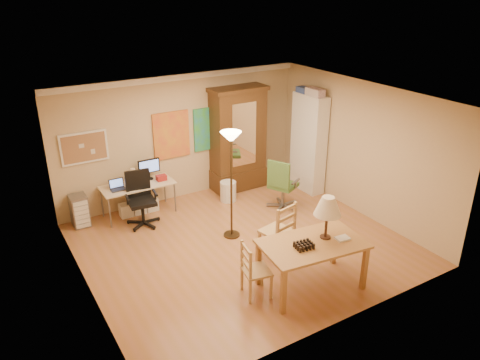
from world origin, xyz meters
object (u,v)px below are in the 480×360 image
computer_desk (139,195)px  office_chair_green (282,195)px  office_chair_black (142,211)px  bookshelf (308,143)px  dining_table (318,232)px  armoire (238,146)px

computer_desk → office_chair_green: bearing=-26.6°
office_chair_black → bookshelf: 3.93m
dining_table → armoire: (0.88, 3.85, 0.08)m
dining_table → armoire: size_ratio=0.71×
dining_table → office_chair_green: dining_table is taller
dining_table → bookshelf: (2.19, 2.98, 0.16)m
office_chair_black → armoire: (2.52, 0.56, 0.73)m
office_chair_black → bookshelf: bookshelf is taller
office_chair_black → armoire: 2.68m
office_chair_green → office_chair_black: bearing=162.9°
office_chair_black → office_chair_green: size_ratio=0.97×
office_chair_green → bookshelf: 1.44m
computer_desk → bookshelf: 3.86m
office_chair_black → computer_desk: bearing=75.8°
office_chair_green → bookshelf: (1.07, 0.53, 0.80)m
office_chair_green → computer_desk: bearing=153.4°
dining_table → computer_desk: dining_table is taller
office_chair_black → office_chair_green: 2.88m
dining_table → armoire: armoire is taller
computer_desk → bookshelf: (3.71, -0.79, 0.69)m
computer_desk → armoire: (2.40, 0.09, 0.62)m
armoire → bookshelf: (1.31, -0.87, 0.07)m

